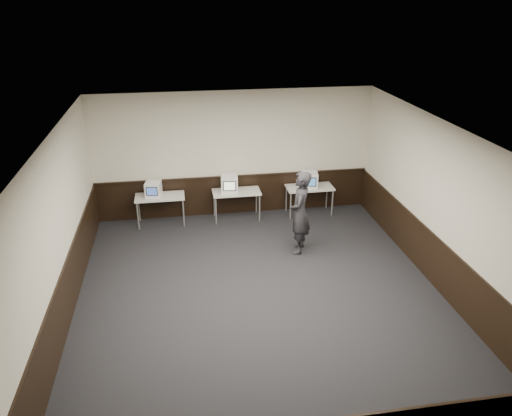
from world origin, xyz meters
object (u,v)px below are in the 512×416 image
Objects in this scene: emac_right at (310,180)px; desk_left at (160,199)px; emac_left at (153,189)px; desk_right at (310,189)px; desk_center at (236,194)px; person at (300,213)px; emac_center at (229,184)px.

desk_left is at bearing -169.66° from emac_right.
emac_right reaches higher than emac_left.
desk_left is at bearing 180.00° from desk_right.
person is at bearing -59.29° from desk_center.
desk_center is 0.64× the size of person.
desk_left is 1.75m from emac_center.
desk_center and desk_right have the same top height.
desk_right is (1.90, 0.00, 0.00)m from desk_center.
desk_center is at bearing 8.84° from emac_left.
desk_center is at bearing 180.00° from desk_right.
person is (3.05, -1.94, 0.26)m from desk_left.
person is (1.15, -1.94, 0.26)m from desk_center.
emac_center is at bearing 173.42° from desk_center.
desk_center is at bearing 0.00° from desk_left.
person reaches higher than desk_left.
emac_right is (2.06, -0.04, -0.01)m from emac_center.
emac_right is (3.93, -0.03, 0.02)m from emac_left.
emac_center is at bearing -125.19° from person.
desk_center is at bearing -1.02° from emac_center.
emac_right is 2.05m from person.
desk_left is 3.80m from desk_right.
emac_center is 1.00× the size of emac_right.
desk_right is 2.72× the size of emac_left.
emac_right is (3.79, -0.02, 0.27)m from desk_left.
desk_left is 1.00× the size of desk_center.
emac_left reaches higher than desk_right.
desk_right is at bearing 5.02° from emac_center.
emac_right is at bearing -128.19° from desk_right.
emac_center is (-2.07, 0.02, 0.28)m from desk_right.
emac_right is at bearing 179.85° from person.
desk_right is at bearing 62.43° from emac_right.
emac_left is at bearing 177.33° from desk_left.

